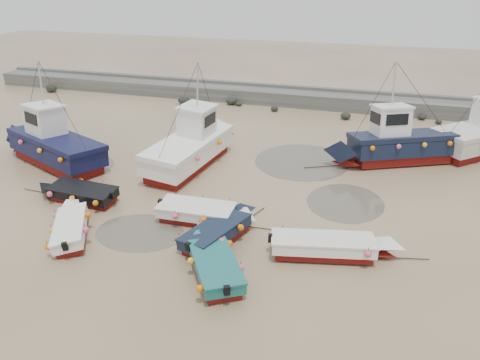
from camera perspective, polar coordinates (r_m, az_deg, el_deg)
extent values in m
plane|color=tan|center=(22.80, -4.63, -5.12)|extent=(120.00, 120.00, 0.00)
cube|color=slate|center=(42.41, 6.22, 9.89)|extent=(60.00, 2.20, 1.20)
cube|color=slate|center=(43.39, 6.58, 11.20)|extent=(60.00, 0.60, 0.25)
ellipsoid|color=black|center=(39.03, 12.77, 7.66)|extent=(0.84, 0.86, 0.51)
ellipsoid|color=black|center=(40.43, 16.80, 7.87)|extent=(0.98, 1.07, 0.72)
ellipsoid|color=black|center=(40.03, 25.88, 6.17)|extent=(0.78, 0.90, 0.59)
ellipsoid|color=black|center=(42.23, -1.07, 9.61)|extent=(0.99, 0.80, 0.58)
ellipsoid|color=black|center=(39.99, 23.04, 6.54)|extent=(0.54, 0.46, 0.30)
ellipsoid|color=black|center=(50.27, -22.15, 10.13)|extent=(0.65, 0.64, 0.43)
ellipsoid|color=black|center=(39.96, 19.46, 7.13)|extent=(0.61, 0.47, 0.46)
ellipsoid|color=black|center=(41.87, -0.14, 9.30)|extent=(0.61, 0.53, 0.32)
ellipsoid|color=black|center=(40.65, 21.29, 7.17)|extent=(0.67, 0.55, 0.43)
ellipsoid|color=black|center=(42.62, -6.87, 9.63)|extent=(1.09, 0.88, 0.72)
ellipsoid|color=black|center=(42.23, -4.26, 9.38)|extent=(0.65, 0.60, 0.37)
ellipsoid|color=black|center=(39.36, 19.18, 7.06)|extent=(0.88, 0.64, 0.62)
ellipsoid|color=black|center=(40.41, 4.23, 8.67)|extent=(0.64, 0.62, 0.48)
ellipsoid|color=black|center=(50.28, -22.01, 10.35)|extent=(1.10, 0.87, 0.86)
ellipsoid|color=black|center=(40.34, 16.83, 7.61)|extent=(0.55, 0.45, 0.29)
cylinder|color=#595247|center=(22.38, -12.11, -6.24)|extent=(4.24, 4.24, 0.01)
cylinder|color=#595247|center=(25.15, 12.71, -2.67)|extent=(4.01, 4.01, 0.01)
cylinder|color=#595247|center=(30.83, -19.01, 1.76)|extent=(4.37, 4.37, 0.01)
cylinder|color=#595247|center=(29.94, 7.54, 2.27)|extent=(5.97, 5.97, 0.01)
cube|color=maroon|center=(22.67, -19.65, -6.37)|extent=(2.56, 3.35, 0.30)
cube|color=white|center=(22.49, -19.79, -5.55)|extent=(2.85, 3.65, 0.45)
pyramid|color=white|center=(24.13, -19.51, -2.18)|extent=(1.47, 1.26, 0.90)
cube|color=brown|center=(22.41, -19.85, -5.19)|extent=(2.35, 3.05, 0.10)
cube|color=white|center=(22.37, -19.88, -4.98)|extent=(2.93, 3.75, 0.07)
cube|color=black|center=(20.85, -20.29, -7.59)|extent=(0.28, 0.27, 0.35)
cylinder|color=black|center=(25.33, -19.05, -3.21)|extent=(1.03, 1.75, 0.04)
sphere|color=orange|center=(21.38, -22.18, -7.29)|extent=(0.30, 0.30, 0.30)
sphere|color=orange|center=(21.74, -17.99, -6.04)|extent=(0.30, 0.30, 0.30)
sphere|color=orange|center=(22.56, -21.74, -5.47)|extent=(0.30, 0.30, 0.30)
sphere|color=orange|center=(22.95, -17.79, -4.32)|extent=(0.30, 0.30, 0.30)
sphere|color=orange|center=(23.77, -21.35, -3.84)|extent=(0.30, 0.30, 0.30)
cube|color=maroon|center=(21.07, -2.86, -7.29)|extent=(2.25, 3.48, 0.30)
cube|color=black|center=(20.88, -2.88, -6.42)|extent=(2.54, 3.77, 0.45)
pyramid|color=black|center=(22.12, 0.40, -3.15)|extent=(1.68, 1.16, 0.90)
cube|color=brown|center=(20.79, -2.89, -6.03)|extent=(2.08, 3.15, 0.10)
cube|color=black|center=(20.75, -2.90, -5.81)|extent=(2.63, 3.87, 0.07)
cube|color=black|center=(19.61, -6.17, -8.18)|extent=(0.27, 0.24, 0.35)
cylinder|color=black|center=(23.21, 1.64, -4.38)|extent=(0.67, 1.91, 0.04)
sphere|color=orange|center=(20.43, -7.25, -7.02)|extent=(0.30, 0.30, 0.30)
sphere|color=orange|center=(19.90, -2.08, -7.76)|extent=(0.30, 0.30, 0.30)
sphere|color=orange|center=(21.31, -4.78, -5.46)|extent=(0.30, 0.30, 0.30)
sphere|color=orange|center=(20.84, 0.22, -6.10)|extent=(0.30, 0.30, 0.30)
sphere|color=orange|center=(22.24, -2.51, -4.01)|extent=(0.30, 0.30, 0.30)
cube|color=maroon|center=(18.91, -3.00, -11.48)|extent=(2.81, 3.37, 0.30)
cube|color=#195F5F|center=(18.69, -3.03, -10.55)|extent=(3.13, 3.69, 0.45)
pyramid|color=#195F5F|center=(20.13, -4.37, -6.25)|extent=(1.69, 1.43, 0.90)
cube|color=brown|center=(18.59, -3.04, -10.13)|extent=(2.58, 3.07, 0.10)
cube|color=#195F5F|center=(18.54, -3.05, -9.90)|extent=(3.22, 3.79, 0.07)
cube|color=black|center=(17.20, -1.68, -13.36)|extent=(0.28, 0.27, 0.35)
cylinder|color=black|center=(21.35, -4.77, -7.27)|extent=(1.11, 1.71, 0.04)
sphere|color=orange|center=(17.42, -4.96, -13.16)|extent=(0.30, 0.30, 0.30)
sphere|color=orange|center=(18.45, 0.04, -10.64)|extent=(0.30, 0.30, 0.30)
sphere|color=orange|center=(18.86, -6.04, -9.91)|extent=(0.30, 0.30, 0.30)
sphere|color=orange|center=(19.89, -1.38, -7.76)|extent=(0.30, 0.30, 0.30)
cube|color=maroon|center=(20.49, 10.00, -8.71)|extent=(4.20, 2.23, 0.30)
cube|color=white|center=(20.29, 10.08, -7.82)|extent=(4.54, 2.54, 0.45)
pyramid|color=white|center=(20.47, 17.18, -6.83)|extent=(1.05, 1.78, 0.90)
cube|color=brown|center=(20.20, 10.11, -7.42)|extent=(3.80, 2.07, 0.10)
cube|color=white|center=(20.15, 10.13, -7.21)|extent=(4.65, 2.62, 0.07)
cube|color=black|center=(20.08, 3.70, -7.23)|extent=(0.22, 0.25, 0.35)
cylinder|color=black|center=(21.20, 19.49, -9.03)|extent=(1.96, 0.46, 0.04)
sphere|color=orange|center=(20.94, 5.22, -6.06)|extent=(0.30, 0.30, 0.30)
sphere|color=orange|center=(19.70, 15.33, -9.11)|extent=(0.30, 0.30, 0.30)
cube|color=maroon|center=(25.91, -18.45, -2.18)|extent=(3.39, 1.42, 0.30)
cube|color=black|center=(25.76, -18.56, -1.43)|extent=(3.65, 1.64, 0.45)
pyramid|color=black|center=(26.91, -22.25, 0.17)|extent=(0.81, 1.45, 0.90)
cube|color=brown|center=(25.69, -18.61, -1.10)|extent=(3.06, 1.32, 0.10)
cube|color=black|center=(25.65, -18.63, -0.92)|extent=(3.73, 1.70, 0.07)
cube|color=black|center=(24.61, -15.21, -1.77)|extent=(0.19, 0.23, 0.35)
cylinder|color=black|center=(27.87, -23.31, -1.33)|extent=(2.00, 0.18, 0.04)
sphere|color=orange|center=(24.31, -17.15, -2.54)|extent=(0.30, 0.30, 0.30)
sphere|color=orange|center=(25.87, -16.26, -0.74)|extent=(0.30, 0.30, 0.30)
sphere|color=orange|center=(25.16, -19.73, -1.98)|extent=(0.30, 0.30, 0.30)
sphere|color=orange|center=(26.70, -18.71, -0.27)|extent=(0.30, 0.30, 0.30)
sphere|color=orange|center=(26.05, -22.13, -1.45)|extent=(0.30, 0.30, 0.30)
cube|color=maroon|center=(22.88, -5.30, -4.60)|extent=(3.38, 1.51, 0.30)
cube|color=white|center=(22.70, -5.34, -3.77)|extent=(3.63, 1.76, 0.45)
pyramid|color=white|center=(21.91, -0.11, -3.43)|extent=(0.77, 1.67, 0.90)
cube|color=brown|center=(22.63, -5.36, -3.40)|extent=(3.05, 1.42, 0.10)
cube|color=white|center=(22.58, -5.36, -3.20)|extent=(3.71, 1.83, 0.07)
cube|color=black|center=(23.28, -9.69, -2.79)|extent=(0.19, 0.23, 0.35)
cylinder|color=black|center=(22.19, 2.14, -5.86)|extent=(2.00, 0.11, 0.04)
sphere|color=orange|center=(23.91, -7.80, -2.08)|extent=(0.30, 0.30, 0.30)
sphere|color=orange|center=(22.13, -7.91, -4.41)|extent=(0.30, 0.30, 0.30)
sphere|color=orange|center=(23.44, -4.57, -2.49)|extent=(0.30, 0.30, 0.30)
sphere|color=orange|center=(21.66, -4.42, -4.91)|extent=(0.30, 0.30, 0.30)
sphere|color=orange|center=(23.04, -1.22, -2.91)|extent=(0.30, 0.30, 0.30)
cube|color=maroon|center=(31.15, -21.31, 2.18)|extent=(6.91, 4.56, 0.55)
cube|color=#0D1135|center=(30.89, -21.52, 3.46)|extent=(7.51, 5.10, 0.95)
pyramid|color=#0D1135|center=(34.20, -25.14, 6.04)|extent=(2.30, 2.86, 1.40)
cube|color=brown|center=(30.72, -21.67, 4.36)|extent=(7.32, 4.94, 0.08)
cube|color=#0D1135|center=(30.68, -21.71, 4.60)|extent=(7.67, 5.21, 0.30)
cube|color=white|center=(31.22, -22.87, 6.62)|extent=(2.53, 2.40, 1.70)
cube|color=white|center=(30.98, -23.14, 8.22)|extent=(2.73, 2.59, 0.12)
cube|color=black|center=(32.03, -23.82, 7.37)|extent=(0.63, 1.39, 0.68)
cylinder|color=#B7B7B2|center=(30.67, -23.57, 10.64)|extent=(0.10, 0.10, 2.60)
cylinder|color=black|center=(35.69, -25.47, 3.79)|extent=(2.78, 1.23, 0.05)
sphere|color=#DD5570|center=(27.82, -21.15, 2.05)|extent=(0.30, 0.30, 0.30)
sphere|color=#DD5570|center=(30.01, -17.76, 4.15)|extent=(0.30, 0.30, 0.30)
sphere|color=#DD5570|center=(29.72, -23.34, 3.08)|extent=(0.30, 0.30, 0.30)
sphere|color=#DD5570|center=(31.86, -20.01, 5.00)|extent=(0.30, 0.30, 0.30)
sphere|color=#DD5570|center=(31.67, -25.28, 3.99)|extent=(0.30, 0.30, 0.30)
sphere|color=#DD5570|center=(33.76, -22.01, 5.75)|extent=(0.30, 0.30, 0.30)
cube|color=maroon|center=(28.92, -6.28, 2.10)|extent=(2.86, 6.96, 0.55)
cube|color=white|center=(28.64, -6.35, 3.48)|extent=(3.28, 7.49, 0.95)
pyramid|color=white|center=(31.90, -2.74, 7.16)|extent=(2.63, 1.69, 1.40)
cube|color=brown|center=(28.46, -6.40, 4.45)|extent=(3.17, 7.32, 0.08)
cube|color=white|center=(28.41, -6.41, 4.71)|extent=(3.35, 7.66, 0.30)
cube|color=white|center=(28.92, -5.54, 7.14)|extent=(1.95, 2.18, 1.70)
cube|color=white|center=(28.66, -5.62, 8.88)|extent=(2.11, 2.36, 0.12)
cube|color=black|center=(29.70, -4.62, 8.16)|extent=(1.47, 0.22, 0.68)
cylinder|color=#B7B7B2|center=(28.33, -5.73, 11.53)|extent=(0.10, 0.10, 2.60)
cylinder|color=black|center=(33.41, -1.83, 4.93)|extent=(0.39, 2.99, 0.05)
sphere|color=#DD5570|center=(26.95, -11.91, 2.51)|extent=(0.30, 0.30, 0.30)
sphere|color=#DD5570|center=(26.71, -5.33, 2.76)|extent=(0.30, 0.30, 0.30)
sphere|color=#DD5570|center=(29.18, -8.73, 4.49)|extent=(0.30, 0.30, 0.30)
sphere|color=#DD5570|center=(29.11, -2.65, 4.71)|extent=(0.30, 0.30, 0.30)
sphere|color=#DD5570|center=(31.52, -6.00, 6.18)|extent=(0.30, 0.30, 0.30)
cube|color=maroon|center=(31.12, 18.93, 2.53)|extent=(6.07, 4.29, 0.55)
cube|color=black|center=(30.86, 19.12, 3.82)|extent=(6.60, 4.78, 0.95)
pyramid|color=black|center=(29.10, 12.88, 4.82)|extent=(2.28, 2.66, 1.40)
cube|color=brown|center=(30.70, 19.25, 4.71)|extent=(6.43, 4.64, 0.08)
cube|color=black|center=(30.65, 19.28, 4.96)|extent=(6.75, 4.89, 0.30)
cube|color=white|center=(29.97, 18.09, 6.66)|extent=(2.49, 2.30, 1.70)
cube|color=white|center=(29.72, 18.32, 8.32)|extent=(2.69, 2.49, 0.12)
cube|color=black|center=(29.45, 16.37, 7.09)|extent=(0.64, 1.23, 0.68)
cylinder|color=#B7B7B2|center=(29.40, 18.68, 10.86)|extent=(0.10, 0.10, 2.60)
cylinder|color=black|center=(29.32, 10.62, 1.62)|extent=(2.71, 1.37, 0.05)
sphere|color=#DD5570|center=(31.01, 24.31, 3.76)|extent=(0.30, 0.30, 0.30)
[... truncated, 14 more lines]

